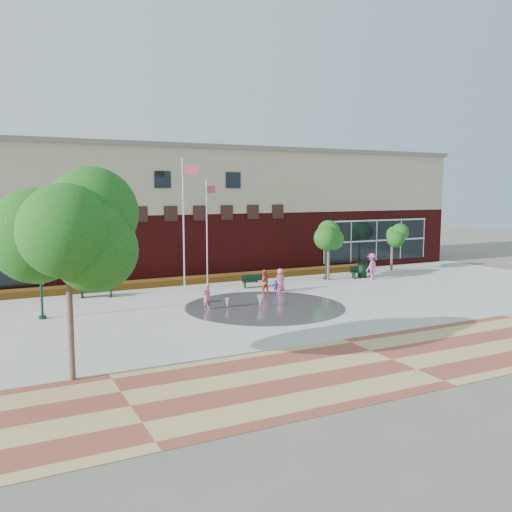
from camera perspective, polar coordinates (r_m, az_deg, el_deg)
name	(u,v)px	position (r m, az deg, el deg)	size (l,w,h in m)	color
ground	(294,319)	(26.03, 3.98, -6.64)	(120.00, 120.00, 0.00)	#666056
plaza_concrete	(256,303)	(29.45, 0.00, -5.02)	(46.00, 18.00, 0.01)	#A8A8A0
paver_band	(392,360)	(20.54, 14.15, -10.55)	(46.00, 6.00, 0.01)	brown
splash_pad	(265,307)	(28.58, 0.90, -5.39)	(8.40, 8.40, 0.01)	#383A3D
library_building	(176,210)	(41.33, -8.44, 4.83)	(44.40, 10.40, 9.20)	#4C0D0E
flower_bed	(205,282)	(36.28, -5.40, -2.79)	(26.00, 1.20, 0.40)	#8C1204
flagpole_left	(184,217)	(33.10, -7.57, 4.05)	(0.87, 0.44, 8.03)	silver
flagpole_right	(207,227)	(34.50, -5.15, 3.05)	(0.79, 0.36, 6.78)	silver
lamp_left	(40,271)	(27.47, -21.75, -1.46)	(0.40, 0.40, 3.75)	black
lamp_right	(327,243)	(37.28, 7.44, 1.33)	(0.43, 0.43, 4.03)	black
bench_left	(97,292)	(32.35, -16.42, -3.66)	(2.00, 1.13, 0.97)	black
bench_mid	(255,284)	(34.15, -0.12, -2.92)	(1.66, 0.70, 0.81)	black
bench_right	(363,274)	(38.56, 11.16, -1.89)	(1.76, 0.70, 0.86)	black
trash_can	(362,270)	(38.78, 11.11, -1.41)	(0.68, 0.68, 1.12)	black
tree_big_left	(66,222)	(17.93, -19.34, 3.36)	(4.47, 4.47, 7.14)	#4B372E
tree_mid	(329,234)	(36.89, 7.68, 2.34)	(2.60, 2.60, 4.38)	#4B372E
tree_small_right	(392,236)	(42.62, 14.16, 2.07)	(2.13, 2.13, 3.63)	#4B372E
water_jet_a	(260,308)	(28.45, 0.44, -5.45)	(0.34, 0.34, 0.65)	white
water_jet_b	(227,308)	(28.28, -3.06, -5.54)	(0.23, 0.23, 0.51)	white
child_splash	(207,297)	(27.93, -5.20, -4.28)	(0.50, 0.33, 1.37)	#D65574
adult_red	(264,282)	(31.99, 0.82, -2.74)	(0.71, 0.55, 1.46)	#CC3E2E
adult_pink	(280,280)	(32.93, 2.59, -2.53)	(0.68, 0.44, 1.39)	#CC5171
child_blue	(276,288)	(31.76, 2.11, -3.33)	(0.52, 0.22, 0.89)	#4337C7
person_bench	(371,266)	(37.94, 12.04, -1.08)	(1.19, 0.68, 1.84)	#D256B2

